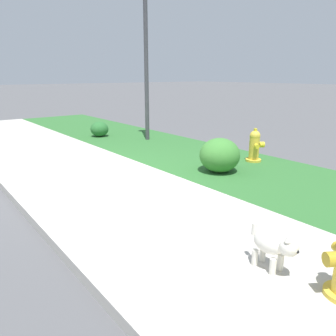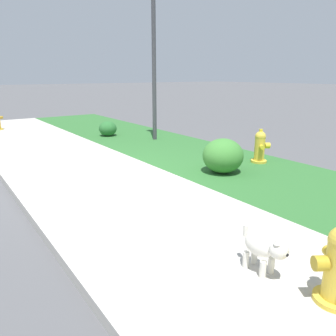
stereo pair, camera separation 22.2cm
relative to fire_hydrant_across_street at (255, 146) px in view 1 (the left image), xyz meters
The scene contains 9 objects.
ground_plane 3.36m from the fire_hydrant_across_street, 108.48° to the right, with size 120.00×120.00×0.00m, color #515154.
sidewalk_pavement 3.36m from the fire_hydrant_across_street, 108.48° to the right, with size 18.00×2.45×0.01m, color #BCB7AD.
grass_verge 1.28m from the fire_hydrant_across_street, 148.73° to the right, with size 18.00×2.60×0.01m, color #2D662D.
street_curb 4.61m from the fire_hydrant_across_street, 103.32° to the right, with size 18.00×0.16×0.12m, color #BCB7AD.
fire_hydrant_across_street is the anchor object (origin of this frame).
small_white_dog 4.05m from the fire_hydrant_across_street, 49.98° to the right, with size 0.49×0.21×0.46m.
street_lamp 4.23m from the fire_hydrant_across_street, behind, with size 0.32×0.32×4.38m.
shrub_bush_far_verge 4.73m from the fire_hydrant_across_street, 165.02° to the right, with size 0.51×0.51×0.44m.
shrub_bush_mid_verge 1.13m from the fire_hydrant_across_street, 85.92° to the right, with size 0.74×0.74×0.63m.
Camera 1 is at (5.16, -2.31, 1.74)m, focal length 35.00 mm.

